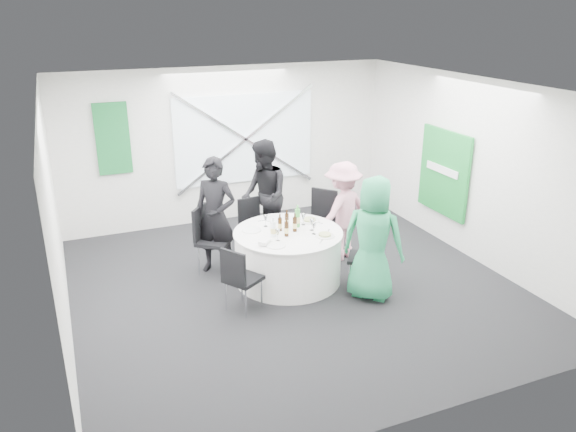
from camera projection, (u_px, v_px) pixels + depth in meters
name	position (u px, v px, depth m)	size (l,w,h in m)	color
floor	(293.00, 286.00, 8.05)	(6.00, 6.00, 0.00)	black
ceiling	(294.00, 88.00, 7.06)	(6.00, 6.00, 0.00)	silver
wall_back	(229.00, 145.00, 10.15)	(6.00, 6.00, 0.00)	white
wall_front	(427.00, 291.00, 4.96)	(6.00, 6.00, 0.00)	white
wall_left	(55.00, 224.00, 6.48)	(6.00, 6.00, 0.00)	white
wall_right	(473.00, 170.00, 8.63)	(6.00, 6.00, 0.00)	white
window_panel	(245.00, 139.00, 10.18)	(2.60, 0.03, 1.60)	silver
window_brace_a	(246.00, 139.00, 10.15)	(0.05, 0.05, 3.16)	silver
window_brace_b	(246.00, 139.00, 10.15)	(0.05, 0.05, 3.16)	silver
green_banner	(113.00, 139.00, 9.28)	(0.55, 0.04, 1.20)	#136032
green_sign	(444.00, 172.00, 9.20)	(0.05, 1.20, 1.40)	#188731
banquet_table	(288.00, 256.00, 8.09)	(1.56, 1.56, 0.76)	white
chair_back	(252.00, 221.00, 9.01)	(0.44, 0.45, 0.88)	black
chair_back_left	(208.00, 234.00, 8.30)	(0.65, 0.65, 1.02)	black
chair_back_right	(321.00, 216.00, 9.00)	(0.65, 0.65, 1.02)	black
chair_front_right	(370.00, 253.00, 7.81)	(0.59, 0.59, 0.93)	black
chair_front_left	(239.00, 275.00, 7.18)	(0.57, 0.57, 0.91)	black
person_man_back_left	(215.00, 216.00, 8.20)	(0.64, 0.42, 1.76)	black
person_man_back	(264.00, 196.00, 9.00)	(0.88, 0.48, 1.81)	black
person_woman_pink	(342.00, 211.00, 8.69)	(1.01, 0.47, 1.56)	pink
person_woman_green	(373.00, 239.00, 7.46)	(0.84, 0.55, 1.72)	#2A9C63
plate_back	(274.00, 219.00, 8.41)	(0.27, 0.27, 0.01)	white
plate_back_left	(252.00, 230.00, 8.00)	(0.27, 0.27, 0.01)	white
plate_back_right	(309.00, 220.00, 8.34)	(0.29, 0.29, 0.04)	white
plate_front_right	(325.00, 235.00, 7.80)	(0.27, 0.27, 0.04)	white
plate_front_left	(276.00, 245.00, 7.49)	(0.26, 0.26, 0.01)	white
napkin	(265.00, 242.00, 7.52)	(0.17, 0.11, 0.05)	white
beer_bottle_a	(280.00, 224.00, 7.96)	(0.06, 0.06, 0.25)	#381E0A
beer_bottle_b	(287.00, 221.00, 8.07)	(0.06, 0.06, 0.28)	#381E0A
beer_bottle_c	(295.00, 224.00, 7.94)	(0.06, 0.06, 0.27)	#381E0A
beer_bottle_d	(286.00, 229.00, 7.77)	(0.06, 0.06, 0.27)	#381E0A
green_water_bottle	(297.00, 218.00, 8.09)	(0.08, 0.08, 0.33)	green
clear_water_bottle	(273.00, 229.00, 7.75)	(0.08, 0.08, 0.29)	white
wine_glass_a	(303.00, 217.00, 8.17)	(0.07, 0.07, 0.17)	white
wine_glass_b	(314.00, 226.00, 7.83)	(0.07, 0.07, 0.17)	white
wine_glass_c	(278.00, 232.00, 7.60)	(0.07, 0.07, 0.17)	white
wine_glass_d	(312.00, 222.00, 7.96)	(0.07, 0.07, 0.17)	white
wine_glass_e	(266.00, 218.00, 8.11)	(0.07, 0.07, 0.17)	white
fork_a	(285.00, 217.00, 8.49)	(0.01, 0.15, 0.01)	silver
knife_a	(263.00, 221.00, 8.36)	(0.01, 0.15, 0.01)	silver
fork_b	(321.00, 242.00, 7.62)	(0.01, 0.15, 0.01)	silver
knife_b	(328.00, 231.00, 7.98)	(0.01, 0.15, 0.01)	silver
fork_c	(319.00, 223.00, 8.28)	(0.01, 0.15, 0.01)	silver
knife_c	(299.00, 218.00, 8.47)	(0.01, 0.15, 0.01)	silver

